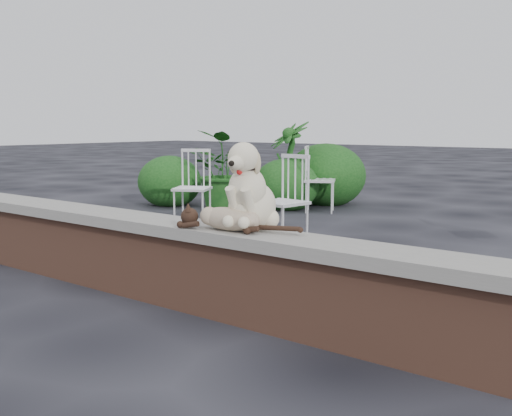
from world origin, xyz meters
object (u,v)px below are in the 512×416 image
Objects in this scene: cat at (228,217)px; potted_plant_b at (290,165)px; chair_a at (192,187)px; dog at (252,185)px; potted_plant_a at (226,171)px; chair_b at (282,201)px; chair_e at (320,179)px.

potted_plant_b is at bearing 109.97° from cat.
chair_a is (-2.83, 2.58, -0.19)m from cat.
dog is 0.26m from cat.
chair_a reaches higher than cat.
dog is at bearing -68.14° from chair_a.
potted_plant_b is at bearing 61.29° from chair_a.
chair_b is at bearing -36.75° from potted_plant_a.
potted_plant_b reaches higher than potted_plant_a.
chair_e is 1.35m from potted_plant_a.
chair_b is at bearing -56.11° from potted_plant_b.
chair_a is at bearing 126.45° from cat.
cat is 1.05× the size of chair_a.
potted_plant_b is (-0.63, 0.14, 0.17)m from chair_e.
dog is 3.82m from chair_a.
potted_plant_a is at bearing -120.23° from potted_plant_b.
dog is at bearing -50.93° from chair_b.
potted_plant_b reaches higher than cat.
potted_plant_a is at bearing 151.15° from chair_b.
dog reaches higher than cat.
chair_a is at bearing -90.46° from potted_plant_b.
chair_a is at bearing 128.94° from dog.
chair_a is 2.08m from potted_plant_b.
chair_a and chair_e have the same top height.
chair_b reaches higher than cat.
cat is 5.44m from potted_plant_b.
chair_a is at bearing -68.05° from potted_plant_a.
cat is at bearing -54.35° from chair_b.
potted_plant_a is at bearing 94.29° from chair_e.
chair_a is at bearing 133.17° from chair_e.
potted_plant_b reaches higher than chair_e.
potted_plant_a is (-3.40, 3.64, -0.28)m from dog.
potted_plant_b reaches higher than chair_b.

